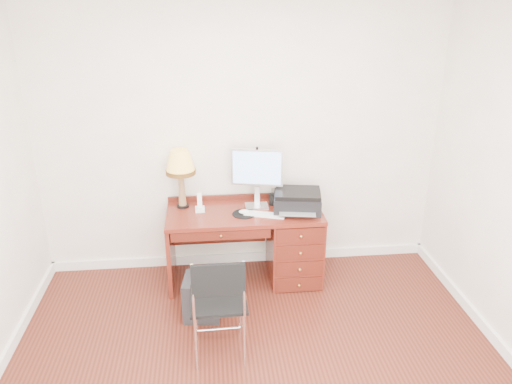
{
  "coord_description": "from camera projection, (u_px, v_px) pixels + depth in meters",
  "views": [
    {
      "loc": [
        -0.33,
        -2.99,
        2.76
      ],
      "look_at": [
        0.09,
        1.2,
        1.03
      ],
      "focal_mm": 35.0,
      "sensor_mm": 36.0,
      "label": 1
    }
  ],
  "objects": [
    {
      "name": "desk",
      "position": [
        277.0,
        240.0,
        4.99
      ],
      "size": [
        1.5,
        0.67,
        0.75
      ],
      "color": "maroon",
      "rests_on": "ground"
    },
    {
      "name": "room_shell",
      "position": [
        252.0,
        319.0,
        4.39
      ],
      "size": [
        4.0,
        4.0,
        4.0
      ],
      "color": "white",
      "rests_on": "ground"
    },
    {
      "name": "keyboard",
      "position": [
        265.0,
        215.0,
        4.74
      ],
      "size": [
        0.4,
        0.22,
        0.01
      ],
      "primitive_type": "cube",
      "rotation": [
        0.0,
        0.0,
        -0.3
      ],
      "color": "white",
      "rests_on": "desk"
    },
    {
      "name": "printer",
      "position": [
        297.0,
        201.0,
        4.82
      ],
      "size": [
        0.5,
        0.42,
        0.2
      ],
      "rotation": [
        0.0,
        0.0,
        -0.17
      ],
      "color": "black",
      "rests_on": "desk"
    },
    {
      "name": "mouse_pad",
      "position": [
        244.0,
        213.0,
        4.76
      ],
      "size": [
        0.23,
        0.23,
        0.05
      ],
      "color": "black",
      "rests_on": "desk"
    },
    {
      "name": "leg_lamp",
      "position": [
        180.0,
        166.0,
        4.77
      ],
      "size": [
        0.29,
        0.29,
        0.59
      ],
      "color": "black",
      "rests_on": "desk"
    },
    {
      "name": "pen_cup",
      "position": [
        273.0,
        199.0,
        4.97
      ],
      "size": [
        0.09,
        0.09,
        0.11
      ],
      "primitive_type": "cylinder",
      "color": "black",
      "rests_on": "desk"
    },
    {
      "name": "ground",
      "position": [
        260.0,
        375.0,
        3.83
      ],
      "size": [
        4.0,
        4.0,
        0.0
      ],
      "primitive_type": "plane",
      "color": "#3C150D",
      "rests_on": "ground"
    },
    {
      "name": "chair",
      "position": [
        218.0,
        297.0,
        3.81
      ],
      "size": [
        0.45,
        0.45,
        0.93
      ],
      "rotation": [
        0.0,
        0.0,
        0.02
      ],
      "color": "black",
      "rests_on": "ground"
    },
    {
      "name": "equipment_box",
      "position": [
        203.0,
        297.0,
        4.47
      ],
      "size": [
        0.36,
        0.36,
        0.38
      ],
      "primitive_type": "cube",
      "rotation": [
        0.0,
        0.0,
        -0.12
      ],
      "color": "black",
      "rests_on": "ground"
    },
    {
      "name": "phone",
      "position": [
        200.0,
        206.0,
        4.81
      ],
      "size": [
        0.09,
        0.09,
        0.19
      ],
      "rotation": [
        0.0,
        0.0,
        0.04
      ],
      "color": "white",
      "rests_on": "desk"
    },
    {
      "name": "monitor",
      "position": [
        256.0,
        171.0,
        4.82
      ],
      "size": [
        0.5,
        0.21,
        0.58
      ],
      "rotation": [
        0.0,
        0.0,
        -0.21
      ],
      "color": "silver",
      "rests_on": "desk"
    }
  ]
}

